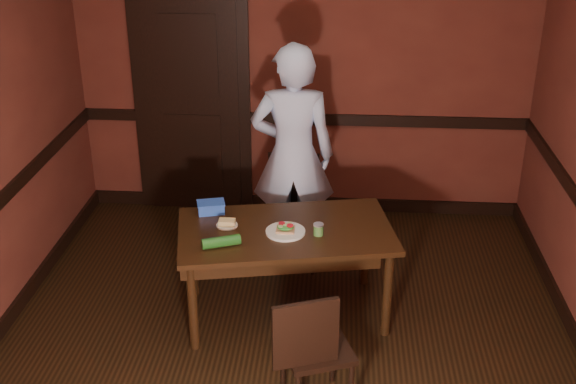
# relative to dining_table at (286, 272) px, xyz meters

# --- Properties ---
(floor) EXTENTS (4.00, 4.50, 0.01)m
(floor) POSITION_rel_dining_table_xyz_m (0.03, -0.50, -0.35)
(floor) COLOR black
(floor) RESTS_ON ground
(wall_back) EXTENTS (4.00, 0.02, 2.70)m
(wall_back) POSITION_rel_dining_table_xyz_m (0.03, 1.75, 1.00)
(wall_back) COLOR #57231A
(wall_back) RESTS_ON ground
(dado_back) EXTENTS (4.00, 0.03, 0.10)m
(dado_back) POSITION_rel_dining_table_xyz_m (0.03, 1.73, 0.55)
(dado_back) COLOR black
(dado_back) RESTS_ON ground
(baseboard_back) EXTENTS (4.00, 0.03, 0.12)m
(baseboard_back) POSITION_rel_dining_table_xyz_m (0.03, 1.73, -0.29)
(baseboard_back) COLOR black
(baseboard_back) RESTS_ON ground
(door) EXTENTS (1.05, 0.07, 2.20)m
(door) POSITION_rel_dining_table_xyz_m (-0.97, 1.72, 0.74)
(door) COLOR black
(door) RESTS_ON ground
(dining_table) EXTENTS (1.62, 1.10, 0.70)m
(dining_table) POSITION_rel_dining_table_xyz_m (0.00, 0.00, 0.00)
(dining_table) COLOR black
(dining_table) RESTS_ON floor
(chair_far) EXTENTS (0.42, 0.42, 0.89)m
(chair_far) POSITION_rel_dining_table_xyz_m (-0.00, 0.74, 0.10)
(chair_far) COLOR black
(chair_far) RESTS_ON floor
(chair_near) EXTENTS (0.50, 0.50, 0.83)m
(chair_near) POSITION_rel_dining_table_xyz_m (0.25, -0.94, 0.07)
(chair_near) COLOR black
(chair_near) RESTS_ON floor
(person) EXTENTS (0.68, 0.46, 1.81)m
(person) POSITION_rel_dining_table_xyz_m (-0.01, 0.84, 0.56)
(person) COLOR silver
(person) RESTS_ON floor
(sandwich_plate) EXTENTS (0.27, 0.27, 0.07)m
(sandwich_plate) POSITION_rel_dining_table_xyz_m (0.00, -0.06, 0.37)
(sandwich_plate) COLOR silver
(sandwich_plate) RESTS_ON dining_table
(sauce_jar) EXTENTS (0.07, 0.07, 0.08)m
(sauce_jar) POSITION_rel_dining_table_xyz_m (0.23, -0.07, 0.39)
(sauce_jar) COLOR #497E37
(sauce_jar) RESTS_ON dining_table
(cheese_saucer) EXTENTS (0.15, 0.15, 0.05)m
(cheese_saucer) POSITION_rel_dining_table_xyz_m (-0.41, 0.02, 0.37)
(cheese_saucer) COLOR silver
(cheese_saucer) RESTS_ON dining_table
(food_tub) EXTENTS (0.22, 0.18, 0.08)m
(food_tub) POSITION_rel_dining_table_xyz_m (-0.56, 0.22, 0.39)
(food_tub) COLOR blue
(food_tub) RESTS_ON dining_table
(wrapped_veg) EXTENTS (0.27, 0.16, 0.07)m
(wrapped_veg) POSITION_rel_dining_table_xyz_m (-0.41, -0.28, 0.38)
(wrapped_veg) COLOR #1D541A
(wrapped_veg) RESTS_ON dining_table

